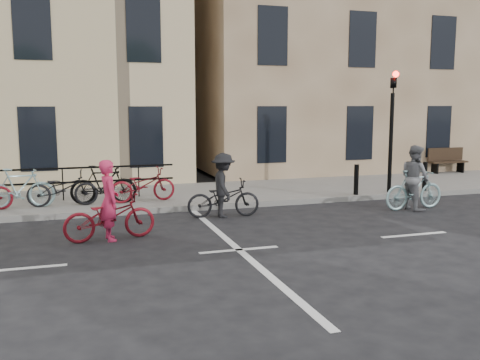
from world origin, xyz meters
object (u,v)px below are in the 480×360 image
object	(u,v)px
bench	(447,159)
cyclist_dark	(223,192)
traffic_light	(392,116)
cyclist_pink	(110,212)
cyclist_grey	(414,184)

from	to	relation	value
bench	cyclist_dark	xyz separation A→B (m)	(-10.44, -4.67, -0.03)
traffic_light	cyclist_dark	world-z (taller)	traffic_light
cyclist_pink	cyclist_grey	world-z (taller)	cyclist_grey
bench	cyclist_grey	distance (m)	7.48
traffic_light	cyclist_pink	world-z (taller)	traffic_light
traffic_light	cyclist_dark	bearing A→B (deg)	-167.22
traffic_light	cyclist_grey	world-z (taller)	traffic_light
traffic_light	cyclist_dark	distance (m)	6.06
cyclist_grey	cyclist_dark	bearing A→B (deg)	80.16
cyclist_pink	cyclist_grey	bearing A→B (deg)	-92.08
bench	cyclist_pink	bearing A→B (deg)	-155.21
cyclist_dark	bench	bearing A→B (deg)	-60.42
bench	cyclist_dark	distance (m)	11.44
traffic_light	bench	size ratio (longest dim) A/B	2.44
cyclist_pink	cyclist_dark	xyz separation A→B (m)	(2.89, 1.49, 0.05)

